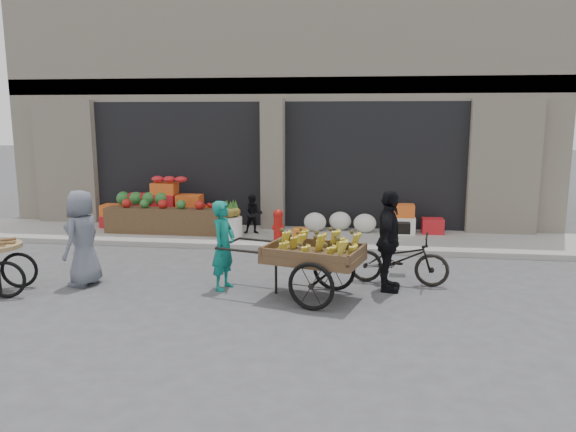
# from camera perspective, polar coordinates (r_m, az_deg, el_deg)

# --- Properties ---
(ground) EXTENTS (80.00, 80.00, 0.00)m
(ground) POSITION_cam_1_polar(r_m,az_deg,el_deg) (9.37, -6.51, -7.92)
(ground) COLOR #424244
(ground) RESTS_ON ground
(sidewalk) EXTENTS (18.00, 2.20, 0.12)m
(sidewalk) POSITION_cam_1_polar(r_m,az_deg,el_deg) (13.23, -2.14, -2.17)
(sidewalk) COLOR gray
(sidewalk) RESTS_ON ground
(building) EXTENTS (14.00, 6.45, 7.00)m
(building) POSITION_cam_1_polar(r_m,az_deg,el_deg) (16.80, 0.15, 11.87)
(building) COLOR beige
(building) RESTS_ON ground
(fruit_display) EXTENTS (3.10, 1.12, 1.24)m
(fruit_display) POSITION_cam_1_polar(r_m,az_deg,el_deg) (14.01, -12.01, 0.86)
(fruit_display) COLOR red
(fruit_display) RESTS_ON sidewalk
(pineapple_bin) EXTENTS (0.52, 0.52, 0.50)m
(pineapple_bin) POSITION_cam_1_polar(r_m,az_deg,el_deg) (12.83, -5.83, -1.19)
(pineapple_bin) COLOR silver
(pineapple_bin) RESTS_ON sidewalk
(fire_hydrant) EXTENTS (0.22, 0.22, 0.71)m
(fire_hydrant) POSITION_cam_1_polar(r_m,az_deg,el_deg) (12.55, -1.01, -0.79)
(fire_hydrant) COLOR #A5140F
(fire_hydrant) RESTS_ON sidewalk
(orange_bucket) EXTENTS (0.32, 0.32, 0.30)m
(orange_bucket) POSITION_cam_1_polar(r_m,az_deg,el_deg) (12.48, 1.23, -1.94)
(orange_bucket) COLOR orange
(orange_bucket) RESTS_ON sidewalk
(right_bay_goods) EXTENTS (3.35, 0.60, 0.70)m
(right_bay_goods) POSITION_cam_1_polar(r_m,az_deg,el_deg) (13.56, 9.25, -0.49)
(right_bay_goods) COLOR silver
(right_bay_goods) RESTS_ON sidewalk
(seated_person) EXTENTS (0.51, 0.43, 0.93)m
(seated_person) POSITION_cam_1_polar(r_m,az_deg,el_deg) (13.28, -3.56, 0.18)
(seated_person) COLOR black
(seated_person) RESTS_ON sidewalk
(banana_cart) EXTENTS (2.71, 1.64, 1.06)m
(banana_cart) POSITION_cam_1_polar(r_m,az_deg,el_deg) (8.93, 2.28, -3.63)
(banana_cart) COLOR brown
(banana_cart) RESTS_ON ground
(vendor_woman) EXTENTS (0.48, 0.62, 1.51)m
(vendor_woman) POSITION_cam_1_polar(r_m,az_deg,el_deg) (9.48, -6.57, -2.98)
(vendor_woman) COLOR #0E6F62
(vendor_woman) RESTS_ON ground
(vendor_grey) EXTENTS (0.63, 0.87, 1.66)m
(vendor_grey) POSITION_cam_1_polar(r_m,az_deg,el_deg) (10.25, -20.16, -2.12)
(vendor_grey) COLOR slate
(vendor_grey) RESTS_ON ground
(bicycle) EXTENTS (1.78, 0.81, 0.90)m
(bicycle) POSITION_cam_1_polar(r_m,az_deg,el_deg) (9.94, 11.17, -4.28)
(bicycle) COLOR black
(bicycle) RESTS_ON ground
(cyclist) EXTENTS (0.54, 1.04, 1.70)m
(cyclist) POSITION_cam_1_polar(r_m,az_deg,el_deg) (9.45, 10.17, -2.52)
(cyclist) COLOR black
(cyclist) RESTS_ON ground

